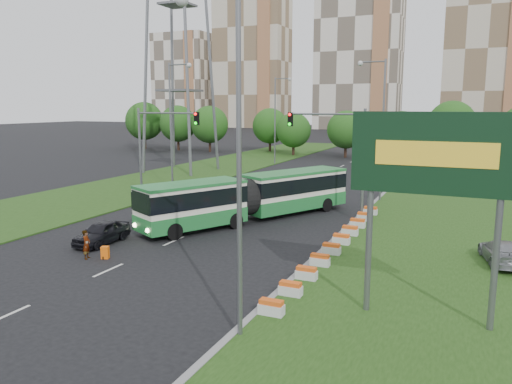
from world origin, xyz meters
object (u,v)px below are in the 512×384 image
at_px(articulated_bus, 248,196).
at_px(shopping_trolley, 105,253).
at_px(car_left_far, 194,195).
at_px(car_median, 502,252).
at_px(car_left_near, 102,232).
at_px(billboard, 435,163).
at_px(pedestrian, 86,244).
at_px(traffic_mast_left, 156,141).
at_px(traffic_mast_median, 341,146).

xyz_separation_m(articulated_bus, shopping_trolley, (-3.19, -11.59, -1.40)).
height_order(car_left_far, shopping_trolley, car_left_far).
height_order(car_median, shopping_trolley, car_median).
bearing_deg(car_left_near, car_left_far, 94.47).
xyz_separation_m(car_median, shopping_trolley, (-19.68, -7.25, -0.42)).
xyz_separation_m(articulated_bus, car_median, (16.49, -4.34, -0.97)).
relative_size(articulated_bus, shopping_trolley, 25.51).
bearing_deg(billboard, car_median, 71.29).
height_order(articulated_bus, shopping_trolley, articulated_bus).
bearing_deg(car_median, car_left_far, -31.07).
bearing_deg(car_left_far, shopping_trolley, -75.30).
height_order(billboard, pedestrian, billboard).
distance_m(articulated_bus, pedestrian, 12.71).
bearing_deg(car_left_near, billboard, -12.99).
xyz_separation_m(car_left_far, shopping_trolley, (3.57, -15.34, -0.41)).
bearing_deg(traffic_mast_left, car_left_far, 38.28).
distance_m(billboard, car_left_near, 20.05).
bearing_deg(articulated_bus, car_left_far, 178.72).
bearing_deg(car_left_near, traffic_mast_left, 106.83).
bearing_deg(billboard, articulated_bus, 135.90).
relative_size(traffic_mast_left, pedestrian, 5.04).
relative_size(car_left_far, shopping_trolley, 6.72).
relative_size(car_left_near, pedestrian, 2.53).
bearing_deg(car_left_far, billboard, -38.13).
relative_size(traffic_mast_left, car_left_near, 1.99).
distance_m(car_left_near, car_median, 22.43).
xyz_separation_m(traffic_mast_left, car_left_near, (3.73, -11.19, -4.67)).
xyz_separation_m(car_left_far, car_median, (23.25, -8.09, 0.01)).
bearing_deg(pedestrian, articulated_bus, -39.24).
bearing_deg(billboard, shopping_trolley, 174.83).
distance_m(traffic_mast_median, pedestrian, 18.59).
xyz_separation_m(articulated_bus, car_left_near, (-5.39, -9.29, -1.05)).
relative_size(traffic_mast_left, articulated_bus, 0.47).
bearing_deg(traffic_mast_median, shopping_trolley, -122.52).
bearing_deg(car_median, car_left_near, 0.86).
relative_size(traffic_mast_median, shopping_trolley, 11.87).
height_order(car_left_near, car_median, car_left_near).
relative_size(pedestrian, shopping_trolley, 2.36).
distance_m(billboard, traffic_mast_left, 27.16).
distance_m(car_left_near, car_left_far, 13.11).
height_order(traffic_mast_median, car_left_near, traffic_mast_median).
relative_size(car_left_near, car_median, 0.96).
bearing_deg(pedestrian, traffic_mast_median, -54.65).
xyz_separation_m(car_left_far, pedestrian, (2.68, -15.75, 0.05)).
xyz_separation_m(billboard, pedestrian, (-17.60, 1.10, -5.37)).
xyz_separation_m(traffic_mast_median, traffic_mast_left, (-15.16, -1.00, 0.00)).
bearing_deg(traffic_mast_left, pedestrian, -70.13).
bearing_deg(articulated_bus, car_median, 12.99).
height_order(car_left_near, shopping_trolley, car_left_near).
distance_m(billboard, pedestrian, 18.44).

